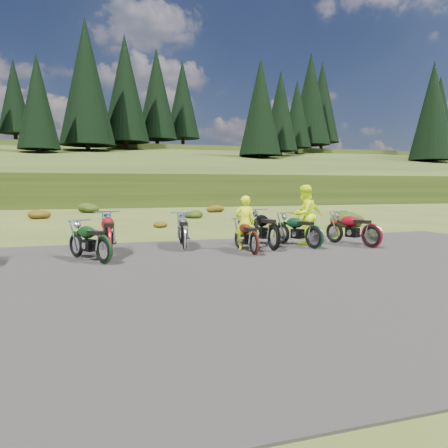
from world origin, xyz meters
name	(u,v)px	position (x,y,z in m)	size (l,w,h in m)	color
ground	(230,259)	(0.00, 0.00, 0.00)	(300.00, 300.00, 0.00)	#3A4918
gravel_pad	(259,273)	(0.00, -2.00, 0.00)	(20.00, 12.00, 0.04)	black
hill_slope	(113,200)	(0.00, 50.00, 0.00)	(300.00, 46.00, 3.00)	#2A3812
hill_plateau	(99,193)	(0.00, 110.00, 0.00)	(300.00, 90.00, 9.17)	#2A3812
conifer_20	(14,96)	(-15.00, 75.00, 17.65)	(5.72, 5.72, 15.00)	black
conifer_21	(38,102)	(-9.00, 50.00, 12.56)	(5.28, 5.28, 14.00)	black
conifer_22	(86,82)	(-3.00, 56.00, 16.77)	(7.92, 7.92, 20.00)	black
conifer_23	(125,88)	(3.00, 62.00, 17.47)	(7.48, 7.48, 19.00)	black
conifer_24	(157,94)	(9.00, 68.00, 18.16)	(7.04, 7.04, 18.00)	black
conifer_25	(183,99)	(15.00, 74.00, 18.66)	(6.60, 6.60, 17.00)	black
conifer_26	(260,107)	(21.00, 49.00, 13.37)	(6.16, 6.16, 16.00)	black
conifer_27	(280,111)	(27.00, 55.00, 14.06)	(5.72, 5.72, 15.00)	black
conifer_28	(297,114)	(33.00, 61.00, 14.76)	(5.28, 5.28, 14.00)	black
conifer_29	(311,99)	(39.00, 67.00, 18.97)	(7.92, 7.92, 20.00)	black
conifer_30	(322,102)	(45.00, 73.00, 19.66)	(7.48, 7.48, 19.00)	black
conifer_31	(433,111)	(51.00, 48.00, 14.18)	(7.04, 7.04, 18.00)	black
conifer_32	(434,114)	(57.00, 54.00, 14.87)	(6.60, 6.60, 17.00)	black
conifer_33	(436,117)	(63.00, 60.00, 15.56)	(6.16, 6.16, 16.00)	black
conifer_34	(437,119)	(69.00, 66.00, 16.26)	(5.72, 5.72, 15.00)	black
conifer_35	(438,121)	(75.00, 72.00, 16.95)	(5.28, 5.28, 14.00)	black
conifer_36	(440,112)	(81.00, 78.00, 20.16)	(7.92, 7.92, 20.00)	black
shrub_2	(39,212)	(-6.20, 16.60, 0.38)	(1.30, 1.30, 0.77)	brown
shrub_3	(90,206)	(-3.30, 21.90, 0.46)	(1.56, 1.56, 0.92)	#1E300C
shrub_4	(159,223)	(-0.40, 9.20, 0.23)	(0.77, 0.77, 0.45)	brown
shrub_5	(193,213)	(2.50, 14.50, 0.31)	(1.03, 1.03, 0.61)	#1E300C
shrub_6	(214,207)	(5.40, 19.80, 0.38)	(1.30, 1.30, 0.77)	brown
shrub_7	(348,217)	(8.30, 7.10, 0.46)	(1.56, 1.56, 0.92)	#1E300C
shrub_8	(339,214)	(11.20, 12.40, 0.23)	(0.77, 0.77, 0.45)	brown
motorcycle_1	(110,260)	(-3.04, 0.85, 0.00)	(2.30, 0.77, 1.20)	maroon
motorcycle_2	(104,265)	(-3.22, 0.06, 0.00)	(2.00, 0.67, 1.05)	#0E3410
motorcycle_3	(185,251)	(-0.87, 1.64, 0.00)	(2.07, 0.69, 1.09)	#BCBCC1
motorcycle_4	(254,256)	(0.76, 0.21, 0.00)	(1.85, 0.62, 0.97)	#4D180C
motorcycle_5	(274,252)	(1.61, 0.80, 0.00)	(2.28, 0.76, 1.19)	black
motorcycle_6	(371,249)	(4.72, 0.44, 0.00)	(2.12, 0.71, 1.11)	maroon
motorcycle_7	(314,250)	(2.93, 0.77, 0.00)	(2.04, 0.68, 1.07)	#0E331B
person_middle	(245,224)	(0.84, 1.16, 0.81)	(0.59, 0.39, 1.62)	#CEEE0C
person_right_a	(304,216)	(3.16, 1.86, 0.96)	(0.94, 0.73, 1.93)	#CEEE0C
person_right_b	(309,217)	(3.98, 3.06, 0.82)	(0.96, 0.40, 1.64)	#CEEE0C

